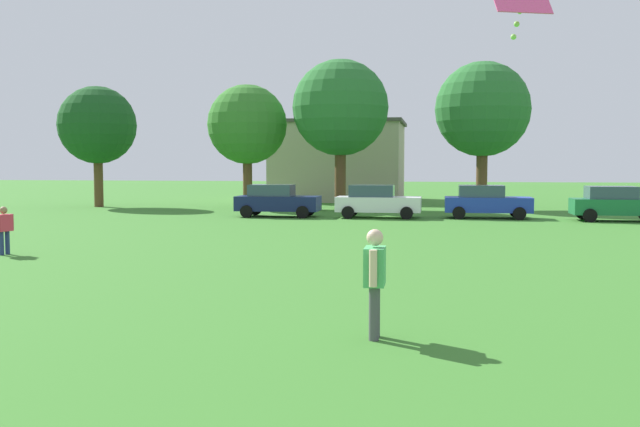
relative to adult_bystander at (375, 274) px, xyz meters
name	(u,v)px	position (x,y,z in m)	size (l,w,h in m)	color
ground_plane	(346,228)	(-2.96, 19.49, -1.03)	(160.00, 160.00, 0.00)	#387528
adult_bystander	(375,274)	(0.00, 0.00, 0.00)	(0.33, 0.83, 1.74)	#4C4C51
bystander_near_trees	(4,226)	(-12.03, 8.58, -0.16)	(0.39, 0.68, 1.47)	navy
kite	(520,1)	(2.34, 1.95, 4.57)	(1.13, 0.79, 1.07)	#F24C8C
parked_car_navy_0	(277,200)	(-7.35, 25.16, -0.18)	(4.30, 2.02, 1.68)	#141E4C
parked_car_white_1	(377,201)	(-2.12, 25.30, -0.18)	(4.30, 2.02, 1.68)	white
parked_car_blue_2	(486,201)	(3.37, 25.89, -0.18)	(4.30, 2.02, 1.68)	#1E38AD
parked_car_green_3	(616,203)	(9.44, 25.07, -0.18)	(4.30, 2.02, 1.68)	#196B38
tree_far_left	(97,125)	(-20.57, 31.78, 4.17)	(4.94, 4.94, 7.70)	brown
tree_left	(247,125)	(-10.72, 31.85, 4.12)	(4.90, 4.90, 7.64)	brown
tree_right	(340,108)	(-4.91, 31.80, 5.06)	(5.79, 5.79, 9.03)	brown
tree_far_right	(483,110)	(3.56, 33.22, 4.98)	(5.72, 5.72, 8.91)	brown
house_left	(339,161)	(-6.46, 42.65, 1.95)	(9.75, 8.68, 5.94)	tan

